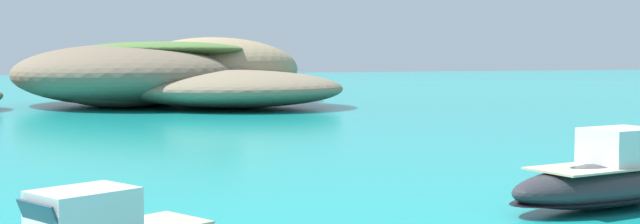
% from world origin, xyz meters
% --- Properties ---
extents(islet_large, '(33.25, 34.16, 6.37)m').
position_xyz_m(islet_large, '(5.92, 67.87, 2.59)').
color(islet_large, '#84755B').
rests_on(islet_large, ground).
extents(motorboat_charcoal, '(8.06, 3.19, 2.32)m').
position_xyz_m(motorboat_charcoal, '(5.60, 11.79, 0.78)').
color(motorboat_charcoal, '#2D2D33').
rests_on(motorboat_charcoal, ground).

